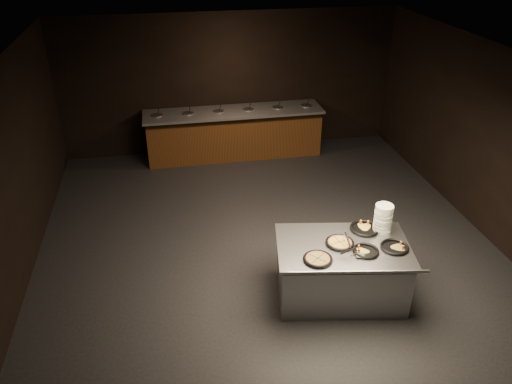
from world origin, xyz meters
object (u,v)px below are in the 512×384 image
(serving_counter, at_px, (341,271))
(pan_veggie_whole, at_px, (318,259))
(plate_stack, at_px, (383,218))
(pan_cheese_whole, at_px, (340,243))

(serving_counter, distance_m, pan_veggie_whole, 0.65)
(serving_counter, xyz_separation_m, pan_veggie_whole, (-0.42, -0.24, 0.44))
(plate_stack, bearing_deg, pan_veggie_whole, -155.27)
(plate_stack, distance_m, pan_cheese_whole, 0.71)
(serving_counter, distance_m, plate_stack, 0.91)
(plate_stack, relative_size, pan_veggie_whole, 1.05)
(serving_counter, xyz_separation_m, pan_cheese_whole, (-0.04, 0.04, 0.44))
(pan_cheese_whole, bearing_deg, serving_counter, -48.72)
(pan_veggie_whole, bearing_deg, pan_cheese_whole, 36.33)
(pan_veggie_whole, bearing_deg, serving_counter, 29.59)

